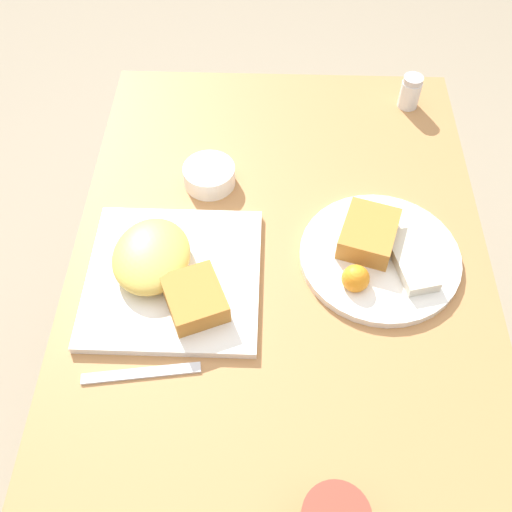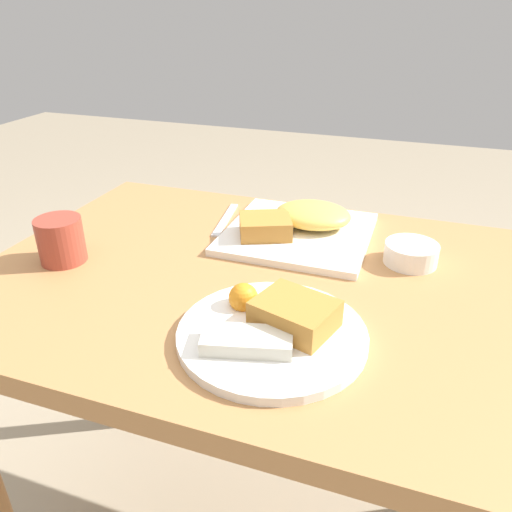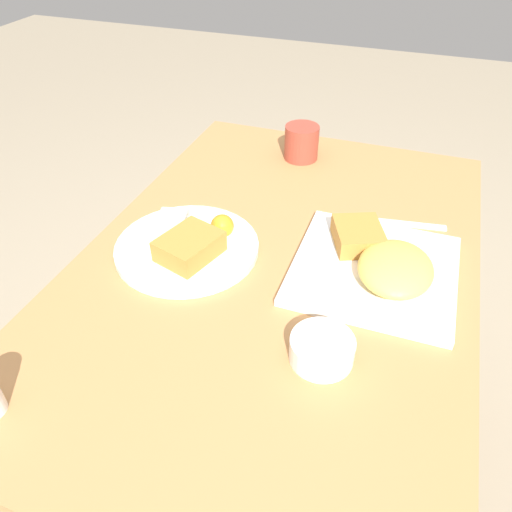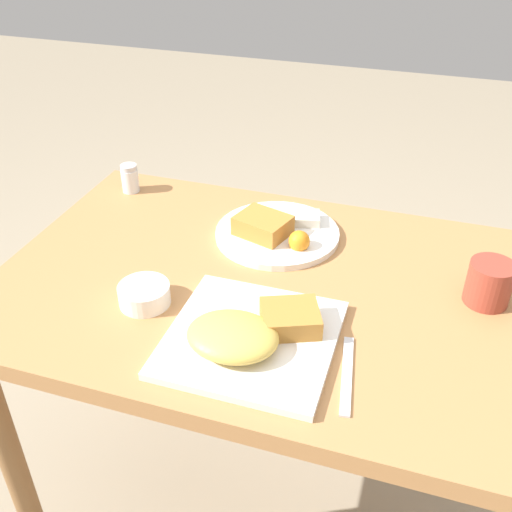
# 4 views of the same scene
# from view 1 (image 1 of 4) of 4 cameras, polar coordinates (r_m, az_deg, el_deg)

# --- Properties ---
(ground_plane) EXTENTS (8.00, 8.00, 0.00)m
(ground_plane) POSITION_cam_1_polar(r_m,az_deg,el_deg) (1.63, 1.43, -16.77)
(ground_plane) COLOR gray
(dining_table) EXTENTS (1.04, 0.69, 0.74)m
(dining_table) POSITION_cam_1_polar(r_m,az_deg,el_deg) (1.05, 2.13, -4.62)
(dining_table) COLOR #B27A47
(dining_table) RESTS_ON ground_plane
(plate_square_near) EXTENTS (0.27, 0.27, 0.06)m
(plate_square_near) POSITION_cam_1_polar(r_m,az_deg,el_deg) (0.96, -8.40, -1.47)
(plate_square_near) COLOR white
(plate_square_near) RESTS_ON dining_table
(plate_oval_far) EXTENTS (0.26, 0.26, 0.05)m
(plate_oval_far) POSITION_cam_1_polar(r_m,az_deg,el_deg) (0.99, 11.58, 0.30)
(plate_oval_far) COLOR white
(plate_oval_far) RESTS_ON dining_table
(sauce_ramekin) EXTENTS (0.09, 0.09, 0.04)m
(sauce_ramekin) POSITION_cam_1_polar(r_m,az_deg,el_deg) (1.09, -4.47, 7.70)
(sauce_ramekin) COLOR white
(sauce_ramekin) RESTS_ON dining_table
(salt_shaker) EXTENTS (0.04, 0.04, 0.07)m
(salt_shaker) POSITION_cam_1_polar(r_m,az_deg,el_deg) (1.28, 14.45, 14.76)
(salt_shaker) COLOR white
(salt_shaker) RESTS_ON dining_table
(butter_knife) EXTENTS (0.04, 0.17, 0.00)m
(butter_knife) POSITION_cam_1_polar(r_m,az_deg,el_deg) (0.89, -10.87, -10.91)
(butter_knife) COLOR silver
(butter_knife) RESTS_ON dining_table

